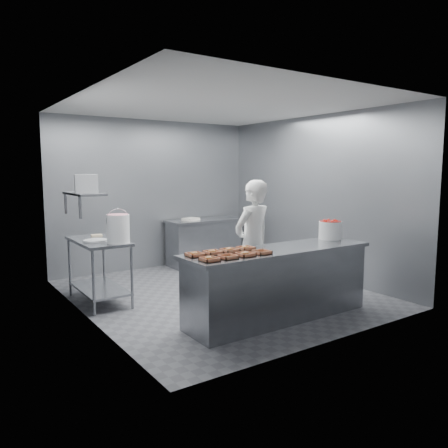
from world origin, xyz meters
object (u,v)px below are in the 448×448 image
at_px(back_counter, 204,242).
at_px(tray_7, 246,248).
at_px(tray_1, 228,257).
at_px(tray_5, 213,252).
at_px(tray_0, 209,259).
at_px(strawberry_tub, 330,229).
at_px(tray_3, 262,252).
at_px(service_counter, 279,283).
at_px(worker, 253,244).
at_px(glaze_bucket, 118,228).
at_px(appliance, 86,184).
at_px(tray_4, 195,254).
at_px(prep_table, 99,261).
at_px(tray_6, 230,250).
at_px(tray_2, 245,254).

relative_size(back_counter, tray_7, 8.01).
bearing_deg(tray_1, tray_5, 90.56).
distance_m(tray_0, strawberry_tub, 2.23).
bearing_deg(tray_5, tray_0, -127.82).
relative_size(tray_0, strawberry_tub, 0.60).
bearing_deg(tray_7, back_counter, 67.05).
bearing_deg(strawberry_tub, tray_7, 179.82).
height_order(back_counter, tray_5, tray_5).
height_order(tray_0, tray_3, tray_0).
xyz_separation_m(service_counter, strawberry_tub, (1.08, 0.15, 0.59)).
relative_size(service_counter, worker, 1.49).
height_order(service_counter, glaze_bucket, glaze_bucket).
xyz_separation_m(glaze_bucket, appliance, (-0.31, 0.31, 0.59)).
bearing_deg(tray_4, prep_table, 106.12).
bearing_deg(back_counter, tray_4, -123.27).
bearing_deg(tray_7, tray_6, 180.00).
bearing_deg(strawberry_tub, tray_4, 179.88).
xyz_separation_m(service_counter, tray_1, (-0.89, -0.15, 0.47)).
bearing_deg(tray_0, tray_5, 52.18).
xyz_separation_m(back_counter, glaze_bucket, (-2.41, -1.72, 0.65)).
xyz_separation_m(tray_4, strawberry_tub, (2.21, -0.00, 0.12)).
distance_m(tray_3, tray_5, 0.57).
xyz_separation_m(tray_1, tray_5, (-0.00, 0.31, 0.00)).
xyz_separation_m(back_counter, tray_0, (-2.03, -3.40, 0.47)).
distance_m(prep_table, tray_0, 2.19).
distance_m(tray_1, tray_7, 0.57).
bearing_deg(back_counter, tray_0, -120.82).
bearing_deg(tray_6, glaze_bucket, 122.05).
bearing_deg(glaze_bucket, tray_5, -65.72).
distance_m(service_counter, strawberry_tub, 1.24).
bearing_deg(strawberry_tub, tray_2, -170.02).
bearing_deg(tray_1, tray_7, 32.95).
xyz_separation_m(tray_2, strawberry_tub, (1.73, 0.30, 0.12)).
bearing_deg(tray_5, service_counter, -9.84).
distance_m(tray_7, strawberry_tub, 1.50).
distance_m(tray_3, tray_6, 0.39).
bearing_deg(appliance, tray_7, -36.22).
xyz_separation_m(tray_4, tray_6, (0.48, 0.00, 0.00)).
relative_size(prep_table, tray_3, 6.40).
bearing_deg(tray_7, service_counter, -20.61).
xyz_separation_m(prep_table, strawberry_tub, (2.73, -1.80, 0.45)).
xyz_separation_m(tray_3, tray_7, (-0.00, 0.31, 0.00)).
distance_m(tray_2, appliance, 2.44).
relative_size(prep_table, back_counter, 0.80).
distance_m(tray_0, tray_2, 0.48).
height_order(service_counter, strawberry_tub, strawberry_tub).
relative_size(tray_0, glaze_bucket, 0.40).
relative_size(tray_1, glaze_bucket, 0.40).
bearing_deg(service_counter, prep_table, 130.24).
height_order(tray_6, appliance, appliance).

